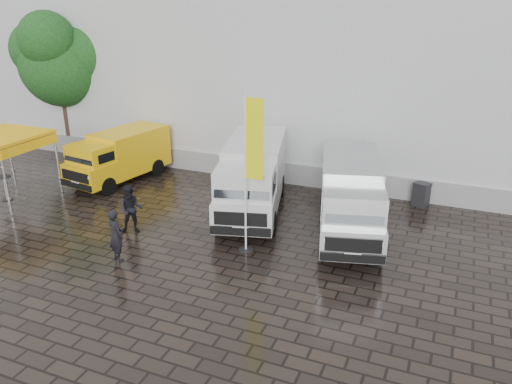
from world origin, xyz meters
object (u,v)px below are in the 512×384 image
person_front (116,235)px  person_tent (131,209)px  canopy_tent (2,139)px  van_silver (350,199)px  flagpole (250,165)px  wheelie_bin (421,194)px  cocktail_table (5,188)px  van_yellow (119,158)px  van_white (253,179)px

person_front → person_tent: (-0.84, 2.00, 0.02)m
canopy_tent → van_silver: bearing=8.7°
flagpole → wheelie_bin: (5.05, 6.62, -2.66)m
person_front → person_tent: person_tent is taller
cocktail_table → flagpole: bearing=-1.5°
van_yellow → flagpole: bearing=-16.7°
wheelie_bin → flagpole: bearing=-107.9°
person_front → flagpole: bearing=-124.6°
wheelie_bin → canopy_tent: bearing=-140.6°
flagpole → van_yellow: bearing=153.9°
canopy_tent → person_front: (7.83, -2.82, -1.79)m
van_silver → cocktail_table: bearing=174.7°
van_white → canopy_tent: bearing=179.2°
van_silver → person_tent: 8.13m
van_yellow → van_silver: bearing=2.0°
van_silver → canopy_tent: canopy_tent is taller
canopy_tent → person_tent: 7.25m
van_yellow → person_front: size_ratio=2.83×
wheelie_bin → person_tent: bearing=-125.4°
cocktail_table → person_tent: (7.07, -0.61, 0.39)m
van_yellow → person_front: 8.07m
van_silver → canopy_tent: size_ratio=2.04×
cocktail_table → person_tent: bearing=-4.9°
person_tent → van_yellow: bearing=103.7°
canopy_tent → person_front: bearing=-19.8°
van_silver → canopy_tent: 14.74m
canopy_tent → person_front: 8.51m
person_front → van_white: bearing=-90.2°
van_white → cocktail_table: 10.94m
person_tent → van_white: bearing=18.8°
van_yellow → wheelie_bin: bearing=19.2°
wheelie_bin → van_silver: bearing=-101.0°
van_yellow → wheelie_bin: van_yellow is taller
flagpole → person_tent: (-4.73, -0.29, -2.23)m
van_silver → wheelie_bin: 4.55m
cocktail_table → person_front: person_front is taller
cocktail_table → van_white: bearing=15.6°
van_silver → person_front: size_ratio=3.43×
van_white → person_tent: van_white is taller
van_silver → person_tent: size_ratio=3.37×
van_white → cocktail_table: van_white is taller
cocktail_table → wheelie_bin: 17.99m
van_silver → person_tent: (-7.52, -3.05, -0.43)m
van_yellow → van_silver: (11.44, -1.47, 0.17)m
person_tent → person_front: bearing=-94.3°
flagpole → wheelie_bin: size_ratio=5.53×
van_white → flagpole: 3.91m
van_silver → person_front: bearing=-157.7°
canopy_tent → person_tent: bearing=-6.7°
van_silver → wheelie_bin: van_silver is taller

